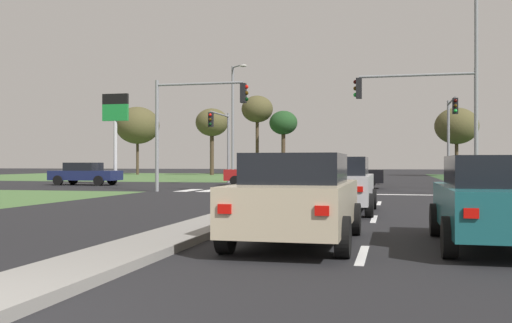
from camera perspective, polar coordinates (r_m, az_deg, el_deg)
The scene contains 37 objects.
ground_plane at distance 34.43m, azimuth 6.52°, elevation -2.53°, with size 200.00×200.00×0.00m, color black.
grass_verge_far_left at distance 65.67m, azimuth -13.54°, elevation -1.38°, with size 35.00×35.00×0.01m, color #476B38.
median_island_near at distance 15.74m, azimuth -1.49°, elevation -5.14°, with size 1.20×22.00×0.14m, color gray.
median_island_far at distance 59.32m, azimuth 9.29°, elevation -1.46°, with size 1.20×36.00×0.14m, color gray.
lane_dash_near at distance 9.39m, azimuth 10.31°, elevation -8.94°, with size 0.14×2.00×0.01m, color silver.
lane_dash_second at distance 15.34m, azimuth 11.41°, elevation -5.51°, with size 0.14×2.00×0.01m, color silver.
lane_dash_third at distance 21.32m, azimuth 11.89°, elevation -4.00°, with size 0.14×2.00×0.01m, color silver.
edge_line_right at distance 16.49m, azimuth 23.27°, elevation -5.12°, with size 0.14×24.00×0.01m, color silver.
stop_bar_near at distance 27.21m, azimuth 12.79°, elevation -3.16°, with size 6.40×0.50×0.01m, color silver.
crosswalk_bar_near at distance 30.80m, azimuth -6.55°, elevation -2.81°, with size 0.70×2.80×0.01m, color silver.
crosswalk_bar_second at distance 30.44m, azimuth -4.51°, elevation -2.84°, with size 0.70×2.80×0.01m, color silver.
crosswalk_bar_third at distance 30.11m, azimuth -2.42°, elevation -2.87°, with size 0.70×2.80×0.01m, color silver.
crosswalk_bar_fourth at distance 29.82m, azimuth -0.29°, elevation -2.90°, with size 0.70×2.80×0.01m, color silver.
crosswalk_bar_fifth at distance 29.58m, azimuth 1.88°, elevation -2.92°, with size 0.70×2.80×0.01m, color silver.
crosswalk_bar_sixth at distance 29.37m, azimuth 4.09°, elevation -2.94°, with size 0.70×2.80×0.01m, color silver.
crosswalk_bar_seventh at distance 29.22m, azimuth 6.32°, elevation -2.95°, with size 0.70×2.80×0.01m, color silver.
crosswalk_bar_eighth at distance 29.10m, azimuth 8.57°, elevation -2.96°, with size 0.70×2.80×0.01m, color silver.
car_white_near at distance 53.76m, azimuth 6.57°, elevation -0.84°, with size 2.08×4.53×1.53m.
car_beige_second at distance 10.49m, azimuth 4.05°, elevation -3.54°, with size 2.07×4.55×1.61m.
car_black_third at distance 33.66m, azimuth 8.61°, elevation -1.22°, with size 4.33×1.95×1.58m.
car_red_fifth at distance 37.19m, azimuth 0.29°, elevation -1.14°, with size 4.28×2.02×1.54m.
car_navy_sixth at distance 39.56m, azimuth -16.31°, elevation -1.13°, with size 4.49×2.03×1.46m.
car_silver_seventh at distance 17.17m, azimuth 8.02°, elevation -2.21°, with size 2.09×4.49×1.61m.
car_teal_eighth at distance 10.77m, azimuth 22.31°, elevation -3.56°, with size 1.97×4.41×1.56m.
traffic_signal_far_right at distance 39.33m, azimuth 18.44°, elevation 3.39°, with size 0.32×4.68×5.59m.
traffic_signal_near_left at distance 29.37m, azimuth -6.46°, elevation 4.63°, with size 4.84×0.32×5.62m.
traffic_signal_near_right at distance 27.74m, azimuth 16.51°, elevation 5.09°, with size 5.50×0.32×5.69m.
traffic_signal_far_left at distance 40.78m, azimuth -3.37°, elevation 2.75°, with size 0.32×4.54×5.05m.
street_lamp_second at distance 33.32m, azimuth 20.40°, elevation 7.53°, with size 2.03×0.90×10.70m.
street_lamp_third at distance 46.09m, azimuth -2.18°, elevation 4.35°, with size 1.56×1.51×9.05m.
pedestrian_at_median at distance 44.97m, azimuth 8.33°, elevation -0.51°, with size 0.34×0.34×1.67m.
fuel_price_totem at distance 40.06m, azimuth -13.53°, elevation 4.12°, with size 1.80×0.24×6.03m.
treeline_near at distance 73.88m, azimuth -11.46°, elevation 3.46°, with size 5.39×5.39×8.37m.
treeline_second at distance 69.90m, azimuth -4.31°, elevation 3.76°, with size 3.88×3.88×7.92m.
treeline_third at distance 71.29m, azimuth 0.12°, elevation 5.05°, with size 3.82×3.82×9.61m.
treeline_fourth at distance 69.55m, azimuth 2.68°, elevation 3.69°, with size 3.33×3.33×7.62m.
treeline_fifth at distance 67.59m, azimuth 18.94°, elevation 3.28°, with size 4.69×4.69×7.47m.
Camera 1 is at (3.95, -4.17, 1.44)m, focal length 41.09 mm.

